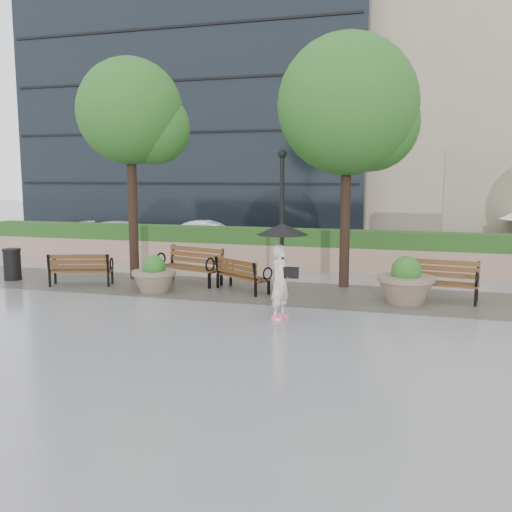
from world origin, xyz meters
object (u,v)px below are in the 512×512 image
(trash_bin, at_px, (12,265))
(car_right, at_px, (210,236))
(bench_2, at_px, (242,282))
(car_left, at_px, (127,236))
(bench_0, at_px, (81,276))
(lamppost, at_px, (282,229))
(pedestrian, at_px, (282,261))
(bench_1, at_px, (190,273))
(bench_3, at_px, (438,289))
(planter_left, at_px, (154,278))
(planter_right, at_px, (406,285))

(trash_bin, bearing_deg, car_right, 68.47)
(bench_2, height_order, car_left, car_left)
(bench_0, relative_size, car_left, 0.44)
(bench_2, height_order, lamppost, lamppost)
(bench_2, relative_size, pedestrian, 0.84)
(bench_1, xyz_separation_m, pedestrian, (3.50, -3.19, 0.96))
(bench_3, distance_m, planter_left, 7.37)
(bench_0, relative_size, trash_bin, 2.05)
(bench_1, bearing_deg, bench_0, -140.99)
(planter_left, relative_size, pedestrian, 0.57)
(bench_0, height_order, bench_1, bench_1)
(lamppost, xyz_separation_m, pedestrian, (0.79, -3.24, -0.40))
(bench_0, xyz_separation_m, bench_2, (4.66, 0.50, -0.01))
(planter_right, distance_m, pedestrian, 3.55)
(car_right, bearing_deg, bench_0, 160.38)
(bench_3, distance_m, planter_right, 0.91)
(trash_bin, xyz_separation_m, lamppost, (8.07, 1.00, 1.22))
(planter_left, bearing_deg, bench_3, 7.41)
(bench_1, xyz_separation_m, trash_bin, (-5.36, -0.95, 0.14))
(car_left, distance_m, car_right, 3.47)
(car_right, bearing_deg, trash_bin, 143.86)
(pedestrian, bearing_deg, planter_left, 81.84)
(bench_2, bearing_deg, bench_0, 37.78)
(planter_right, height_order, car_right, car_right)
(bench_0, bearing_deg, planter_left, 157.04)
(bench_0, relative_size, planter_left, 1.54)
(planter_left, distance_m, trash_bin, 4.90)
(planter_right, bearing_deg, bench_3, 31.53)
(trash_bin, bearing_deg, car_left, 90.52)
(bench_2, xyz_separation_m, car_right, (-3.93, 7.82, 0.35))
(planter_left, distance_m, car_right, 8.70)
(planter_left, height_order, lamppost, lamppost)
(bench_1, distance_m, car_left, 8.14)
(lamppost, bearing_deg, trash_bin, -172.95)
(car_left, bearing_deg, bench_3, -121.59)
(bench_2, distance_m, car_right, 8.76)
(bench_2, relative_size, bench_3, 0.89)
(bench_0, bearing_deg, planter_right, 163.89)
(bench_1, xyz_separation_m, lamppost, (2.71, 0.05, 1.36))
(car_left, height_order, car_right, car_right)
(lamppost, bearing_deg, pedestrian, -76.20)
(trash_bin, bearing_deg, planter_right, 0.42)
(bench_0, bearing_deg, bench_3, 166.53)
(bench_3, height_order, lamppost, lamppost)
(bench_2, bearing_deg, bench_3, -145.62)
(planter_right, distance_m, trash_bin, 11.42)
(trash_bin, xyz_separation_m, car_right, (3.21, 8.14, 0.17))
(bench_0, relative_size, pedestrian, 0.88)
(planter_right, relative_size, trash_bin, 1.55)
(bench_3, bearing_deg, bench_1, -175.82)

